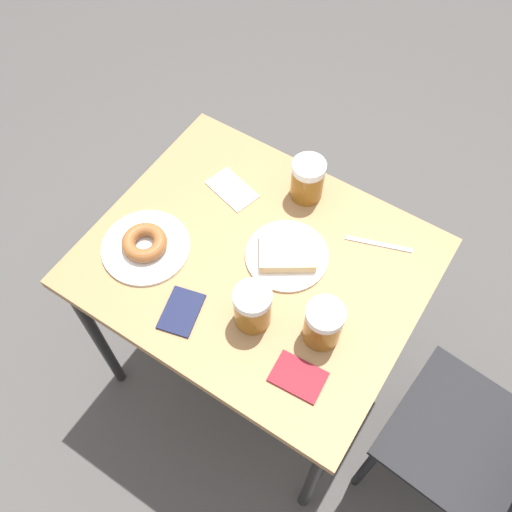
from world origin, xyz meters
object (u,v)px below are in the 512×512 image
passport_near_edge (181,311)px  fork (379,244)px  plate_with_donut (145,245)px  passport_far_edge (298,377)px  plate_with_cake (287,254)px  beer_mug_right (252,307)px  chair (511,456)px  napkin_folded (232,189)px  beer_mug_center (323,324)px  beer_mug_left (307,179)px

passport_near_edge → fork: bearing=144.2°
plate_with_donut → passport_far_edge: bearing=80.6°
plate_with_donut → fork: size_ratio=1.36×
plate_with_cake → passport_near_edge: 0.32m
plate_with_cake → beer_mug_right: beer_mug_right is taller
beer_mug_right → plate_with_cake: bearing=-173.5°
plate_with_cake → plate_with_donut: 0.38m
chair → napkin_folded: bearing=-95.3°
plate_with_cake → fork: (-0.17, 0.19, -0.01)m
beer_mug_right → fork: size_ratio=0.73×
plate_with_donut → beer_mug_center: beer_mug_center is taller
passport_near_edge → chair: bearing=103.3°
beer_mug_right → passport_near_edge: bearing=-62.9°
chair → plate_with_cake: (-0.08, -0.75, 0.24)m
beer_mug_right → passport_far_edge: 0.20m
plate_with_cake → beer_mug_right: bearing=6.5°
beer_mug_right → napkin_folded: (-0.31, -0.28, -0.06)m
beer_mug_center → passport_far_edge: (0.13, 0.01, -0.06)m
chair → fork: 0.65m
beer_mug_right → beer_mug_left: bearing=-168.1°
beer_mug_center → plate_with_cake: bearing=-128.2°
beer_mug_left → passport_near_edge: size_ratio=0.91×
beer_mug_center → passport_near_edge: (0.14, -0.33, -0.06)m
chair → passport_far_edge: (0.20, -0.55, 0.23)m
beer_mug_right → passport_far_edge: size_ratio=0.99×
plate_with_donut → passport_near_edge: 0.22m
beer_mug_left → passport_near_edge: beer_mug_left is taller
chair → beer_mug_center: chair is taller
chair → beer_mug_center: bearing=-77.5°
beer_mug_left → passport_far_edge: bearing=28.4°
plate_with_donut → beer_mug_center: (-0.04, 0.53, 0.05)m
passport_near_edge → passport_far_edge: 0.34m
beer_mug_right → passport_near_edge: beer_mug_right is taller
fork → passport_far_edge: 0.44m
chair → plate_with_donut: (0.11, -1.08, 0.24)m
chair → beer_mug_left: chair is taller
beer_mug_right → beer_mug_center: bearing=108.3°
beer_mug_left → plate_with_donut: bearing=-34.3°
plate_with_cake → passport_far_edge: bearing=35.9°
chair → beer_mug_left: size_ratio=7.04×
plate_with_cake → napkin_folded: size_ratio=1.38×
beer_mug_left → fork: bearing=80.7°
passport_far_edge → plate_with_cake: bearing=-144.1°
plate_with_donut → fork: plate_with_donut is taller
plate_with_donut → beer_mug_right: bearing=87.0°
plate_with_cake → passport_far_edge: size_ratio=1.71×
beer_mug_left → chair: bearing=70.3°
napkin_folded → fork: (-0.06, 0.44, -0.00)m
fork → passport_far_edge: (0.44, 0.01, 0.00)m
beer_mug_right → napkin_folded: size_ratio=0.80×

